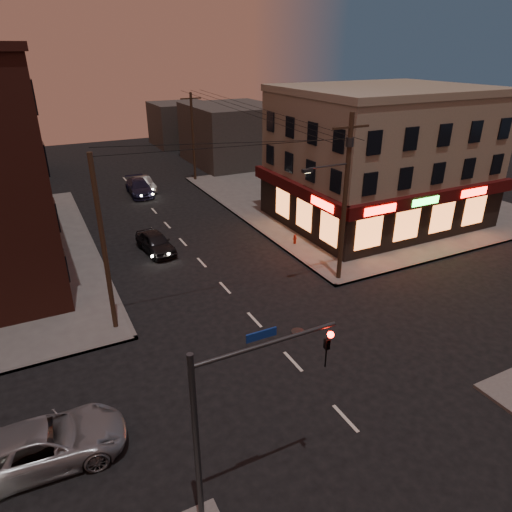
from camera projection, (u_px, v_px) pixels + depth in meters
ground at (293, 362)px, 21.20m from camera, size 120.00×120.00×0.00m
sidewalk_ne at (351, 198)px, 43.96m from camera, size 24.00×28.00×0.15m
pizza_building at (380, 157)px, 36.39m from camera, size 15.85×12.85×10.50m
bg_building_ne_a at (232, 134)px, 56.29m from camera, size 10.00×12.00×7.00m
bg_building_ne_b at (181, 124)px, 67.04m from camera, size 8.00×8.00×6.00m
utility_pole_main at (344, 191)px, 26.24m from camera, size 4.20×0.44×10.00m
utility_pole_far at (193, 137)px, 48.00m from camera, size 0.26×0.26×9.00m
utility_pole_west at (104, 247)px, 21.74m from camera, size 0.24×0.24×9.00m
traffic_signal at (230, 410)px, 12.64m from camera, size 4.49×0.32×6.47m
suv_cross at (44, 444)px, 15.82m from camera, size 5.70×2.86×1.55m
sedan_near at (155, 242)px, 32.24m from camera, size 2.24×4.49×1.47m
sedan_mid at (143, 184)px, 46.12m from camera, size 1.83×4.34×1.39m
sedan_far at (139, 187)px, 44.83m from camera, size 2.29×5.23×1.49m
fire_hydrant at (295, 239)px, 33.42m from camera, size 0.30×0.30×0.69m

